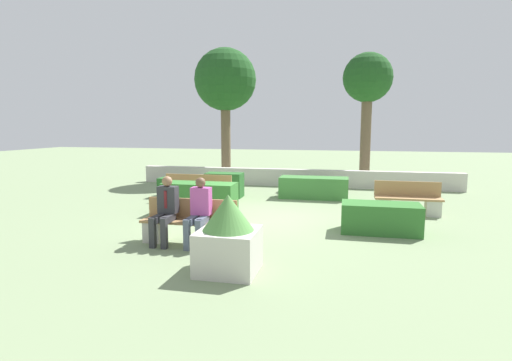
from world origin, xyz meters
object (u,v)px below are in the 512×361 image
Objects in this scene: planter_corner_left at (228,236)px; tree_leftmost at (225,81)px; person_seated_man at (165,207)px; person_seated_woman at (199,209)px; bench_left_side at (196,192)px; tree_center_left at (368,82)px; bench_front at (189,226)px; bench_right_side at (408,202)px.

planter_corner_left is 11.72m from tree_leftmost.
person_seated_woman is (0.70, -0.00, -0.01)m from person_seated_man.
bench_left_side is 1.59× the size of person_seated_woman.
tree_leftmost is 1.07× the size of tree_center_left.
bench_front is at bearing 18.37° from person_seated_man.
person_seated_woman is (1.65, -4.06, 0.39)m from bench_left_side.
bench_left_side is 0.41× the size of tree_center_left.
tree_leftmost reaches higher than bench_left_side.
person_seated_woman is 0.24× the size of tree_leftmost.
tree_leftmost is (-0.68, 5.35, 3.87)m from bench_left_side.
person_seated_woman is at bearing 127.97° from planter_corner_left.
person_seated_man is at bearing -131.00° from bench_right_side.
person_seated_woman reaches higher than bench_front.
planter_corner_left is (-3.42, -5.08, 0.26)m from bench_right_side.
bench_right_side is 6.13m from planter_corner_left.
person_seated_man is 0.26× the size of tree_center_left.
person_seated_man reaches higher than bench_right_side.
tree_center_left is at bearing 70.06° from person_seated_woman.
person_seated_woman is at bearing -67.69° from bench_left_side.
bench_front is 1.42× the size of person_seated_man.
tree_center_left is (5.15, 5.60, 3.72)m from bench_left_side.
bench_front and bench_left_side have the same top height.
bench_left_side is at bearing 116.21° from planter_corner_left.
planter_corner_left is at bearing -47.97° from bench_front.
tree_leftmost is 5.84m from tree_center_left.
tree_center_left is (2.54, 10.90, 3.47)m from planter_corner_left.
bench_left_side is at bearing -82.71° from tree_leftmost.
person_seated_woman is (0.28, -0.14, 0.40)m from bench_front.
tree_center_left is at bearing 66.46° from person_seated_man.
bench_left_side is at bearing 112.04° from person_seated_woman.
tree_leftmost is (-6.71, 5.57, 3.89)m from bench_right_side.
person_seated_woman is at bearing -109.94° from tree_center_left.
person_seated_man is at bearing -161.63° from bench_front.
tree_leftmost is (-1.63, 9.41, 3.47)m from person_seated_man.
person_seated_woman reaches higher than bench_left_side.
tree_leftmost is (-2.33, 9.41, 3.48)m from person_seated_woman.
bench_left_side is at bearing 103.05° from person_seated_man.
person_seated_man is at bearing -113.54° from tree_center_left.
bench_left_side is 0.38× the size of tree_leftmost.
bench_right_side is (6.03, -0.22, -0.02)m from bench_left_side.
planter_corner_left is at bearing -112.03° from bench_right_side.
bench_front is at bearing 132.03° from planter_corner_left.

